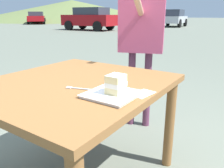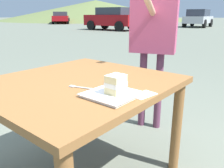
% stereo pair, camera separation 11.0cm
% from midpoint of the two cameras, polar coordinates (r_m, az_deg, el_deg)
% --- Properties ---
extents(patio_table, '(1.13, 1.04, 0.72)m').
position_cam_midpoint_polar(patio_table, '(1.49, -6.02, -2.86)').
color(patio_table, brown).
rests_on(patio_table, ground).
extents(dessert_plate, '(0.25, 0.25, 0.02)m').
position_cam_midpoint_polar(dessert_plate, '(1.18, 2.69, -2.65)').
color(dessert_plate, white).
rests_on(dessert_plate, patio_table).
extents(cake_slice, '(0.09, 0.08, 0.10)m').
position_cam_midpoint_polar(cake_slice, '(1.16, 3.71, -0.09)').
color(cake_slice, '#EAD18C').
rests_on(cake_slice, dessert_plate).
extents(dessert_fork, '(0.06, 0.17, 0.01)m').
position_cam_midpoint_polar(dessert_fork, '(1.31, -5.41, -0.88)').
color(dessert_fork, silver).
rests_on(dessert_fork, patio_table).
extents(paper_napkin, '(0.15, 0.10, 0.00)m').
position_cam_midpoint_polar(paper_napkin, '(1.21, 10.47, -2.70)').
color(paper_napkin, white).
rests_on(paper_napkin, patio_table).
extents(diner_person, '(0.58, 0.45, 1.53)m').
position_cam_midpoint_polar(diner_person, '(2.22, 11.77, 14.03)').
color(diner_person, '#5D3049').
rests_on(diner_person, ground).
extents(parked_car_near, '(2.08, 3.96, 1.57)m').
position_cam_midpoint_polar(parked_car_near, '(17.14, 0.20, 16.02)').
color(parked_car_near, maroon).
rests_on(parked_car_near, ground).
extents(parked_car_far, '(4.04, 2.19, 1.52)m').
position_cam_midpoint_polar(parked_car_far, '(22.54, 20.82, 15.13)').
color(parked_car_far, '#B7BABF').
rests_on(parked_car_far, ground).
extents(parked_car_extra, '(4.22, 4.41, 1.39)m').
position_cam_midpoint_polar(parked_car_extra, '(29.45, -12.46, 15.91)').
color(parked_car_extra, maroon).
rests_on(parked_car_extra, ground).
extents(distant_hill, '(35.86, 35.86, 3.67)m').
position_cam_midpoint_polar(distant_hill, '(46.71, -3.97, 17.84)').
color(distant_hill, '#60703D').
rests_on(distant_hill, ground).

